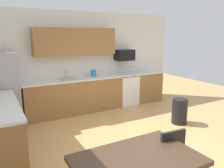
% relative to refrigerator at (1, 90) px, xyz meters
% --- Properties ---
extents(ground_plane, '(12.00, 12.00, 0.00)m').
position_rel_refrigerator_xyz_m(ground_plane, '(2.18, -2.22, -0.86)').
color(ground_plane, tan).
extents(wall_back, '(5.80, 0.10, 2.70)m').
position_rel_refrigerator_xyz_m(wall_back, '(2.18, 0.43, 0.49)').
color(wall_back, silver).
rests_on(wall_back, ground).
extents(cabinet_run_back, '(2.65, 0.60, 0.90)m').
position_rel_refrigerator_xyz_m(cabinet_run_back, '(1.76, 0.08, -0.41)').
color(cabinet_run_back, olive).
rests_on(cabinet_run_back, ground).
extents(cabinet_run_back_right, '(0.90, 0.60, 0.90)m').
position_rel_refrigerator_xyz_m(cabinet_run_back_right, '(4.13, 0.08, -0.41)').
color(cabinet_run_back_right, olive).
rests_on(cabinet_run_back_right, ground).
extents(cabinet_run_left, '(0.60, 2.00, 0.90)m').
position_rel_refrigerator_xyz_m(cabinet_run_left, '(-0.12, -1.42, -0.41)').
color(cabinet_run_left, olive).
rests_on(cabinet_run_left, ground).
extents(countertop_back, '(4.80, 0.64, 0.04)m').
position_rel_refrigerator_xyz_m(countertop_back, '(2.18, 0.08, 0.06)').
color(countertop_back, silver).
rests_on(countertop_back, cabinet_run_back).
extents(upper_cabinets_back, '(2.20, 0.34, 0.70)m').
position_rel_refrigerator_xyz_m(upper_cabinets_back, '(1.88, 0.21, 1.04)').
color(upper_cabinets_back, olive).
extents(refrigerator, '(0.76, 0.70, 1.71)m').
position_rel_refrigerator_xyz_m(refrigerator, '(0.00, 0.00, 0.00)').
color(refrigerator, '#9EA0A5').
rests_on(refrigerator, ground).
extents(oven_range, '(0.60, 0.60, 0.91)m').
position_rel_refrigerator_xyz_m(oven_range, '(3.38, 0.08, -0.40)').
color(oven_range, white).
rests_on(oven_range, ground).
extents(microwave, '(0.54, 0.36, 0.32)m').
position_rel_refrigerator_xyz_m(microwave, '(3.38, 0.18, 0.63)').
color(microwave, black).
extents(sink_basin, '(0.48, 0.40, 0.14)m').
position_rel_refrigerator_xyz_m(sink_basin, '(1.59, 0.08, 0.02)').
color(sink_basin, '#A5A8AD').
rests_on(sink_basin, countertop_back).
extents(sink_faucet, '(0.02, 0.02, 0.24)m').
position_rel_refrigerator_xyz_m(sink_faucet, '(1.59, 0.26, 0.18)').
color(sink_faucet, '#B2B5BA').
rests_on(sink_faucet, countertop_back).
extents(dining_table, '(1.40, 0.90, 0.74)m').
position_rel_refrigerator_xyz_m(dining_table, '(1.16, -3.64, -0.18)').
color(dining_table, '#422D1E').
rests_on(dining_table, ground).
extents(chair_near_table, '(0.43, 0.43, 0.85)m').
position_rel_refrigerator_xyz_m(chair_near_table, '(1.83, -3.60, -0.35)').
color(chair_near_table, black).
rests_on(chair_near_table, ground).
extents(trash_bin, '(0.36, 0.36, 0.60)m').
position_rel_refrigerator_xyz_m(trash_bin, '(3.67, -1.85, -0.56)').
color(trash_bin, black).
rests_on(trash_bin, ground).
extents(kettle, '(0.14, 0.14, 0.20)m').
position_rel_refrigerator_xyz_m(kettle, '(2.35, 0.13, 0.16)').
color(kettle, '#198CBF').
rests_on(kettle, countertop_back).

